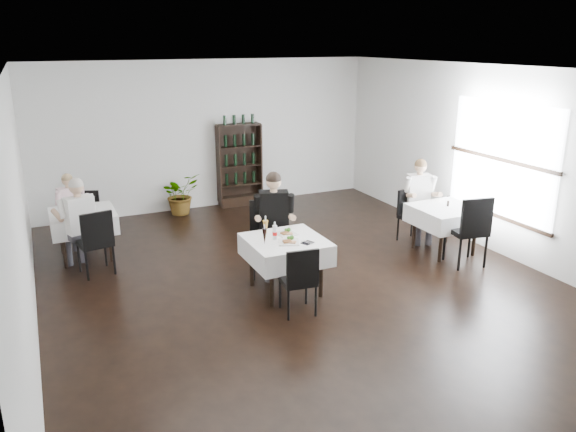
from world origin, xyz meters
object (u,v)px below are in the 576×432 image
object	(u,v)px
wine_shelf	(240,166)
main_table	(286,249)
potted_tree	(180,194)
diner_main	(274,216)

from	to	relation	value
wine_shelf	main_table	distance (m)	4.41
potted_tree	main_table	bearing A→B (deg)	-84.38
diner_main	main_table	bearing A→B (deg)	-99.73
main_table	diner_main	bearing A→B (deg)	80.27
potted_tree	diner_main	size ratio (longest dim) A/B	0.53
potted_tree	diner_main	bearing A→B (deg)	-81.59
main_table	potted_tree	distance (m)	4.23
wine_shelf	diner_main	bearing A→B (deg)	-102.15
main_table	wine_shelf	bearing A→B (deg)	78.22
wine_shelf	potted_tree	size ratio (longest dim) A/B	2.13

